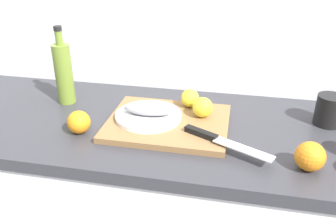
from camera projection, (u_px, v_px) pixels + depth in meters
The scene contains 11 objects.
back_wall at pixel (218, 2), 1.30m from camera, with size 3.20×0.05×2.50m, color white.
cutting_board at pixel (168, 123), 1.18m from camera, with size 0.40×0.32×0.02m, color olive.
white_plate at pixel (148, 116), 1.18m from camera, with size 0.22×0.22×0.01m, color white.
fish_fillet at pixel (148, 109), 1.17m from camera, with size 0.17×0.07×0.04m, color gray.
chef_knife at pixel (215, 139), 1.05m from camera, with size 0.27×0.15×0.02m.
lemon_0 at pixel (203, 107), 1.18m from camera, with size 0.07×0.07×0.07m, color yellow.
lemon_1 at pixel (190, 98), 1.25m from camera, with size 0.06×0.06×0.06m, color yellow.
olive_oil_bottle at pixel (64, 72), 1.30m from camera, with size 0.06×0.06×0.29m.
coffee_mug_2 at pixel (330, 110), 1.17m from camera, with size 0.13×0.09×0.10m.
orange_0 at pixel (310, 156), 0.94m from camera, with size 0.08×0.08×0.08m, color orange.
orange_2 at pixel (79, 122), 1.12m from camera, with size 0.07×0.07×0.07m, color orange.
Camera 1 is at (0.09, -1.02, 1.47)m, focal length 37.89 mm.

